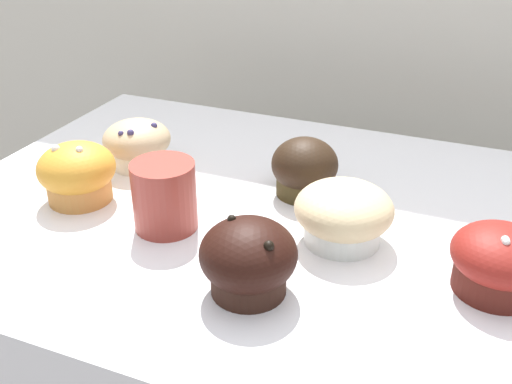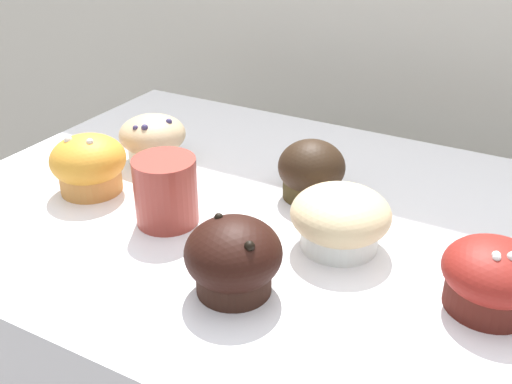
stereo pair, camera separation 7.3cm
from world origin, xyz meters
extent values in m
cube|color=beige|center=(0.00, 0.60, 0.90)|extent=(3.20, 0.10, 1.80)
cylinder|color=white|center=(0.04, -0.04, 0.98)|extent=(0.09, 0.09, 0.04)
ellipsoid|color=#D8BD8B|center=(0.04, -0.04, 1.00)|extent=(0.12, 0.12, 0.06)
cylinder|color=#4E1A14|center=(0.22, -0.07, 0.98)|extent=(0.09, 0.09, 0.04)
ellipsoid|color=maroon|center=(0.22, -0.07, 1.00)|extent=(0.10, 0.10, 0.06)
sphere|color=white|center=(0.22, -0.08, 1.03)|extent=(0.01, 0.01, 0.01)
sphere|color=white|center=(0.22, -0.09, 1.03)|extent=(0.01, 0.01, 0.01)
cylinder|color=#3C3218|center=(-0.04, 0.06, 0.98)|extent=(0.08, 0.08, 0.04)
ellipsoid|color=black|center=(-0.04, 0.06, 1.00)|extent=(0.09, 0.09, 0.07)
cylinder|color=black|center=(-0.02, -0.17, 0.98)|extent=(0.08, 0.08, 0.05)
ellipsoid|color=black|center=(-0.02, -0.17, 1.00)|extent=(0.10, 0.10, 0.07)
sphere|color=black|center=(-0.04, -0.16, 1.03)|extent=(0.01, 0.01, 0.01)
sphere|color=black|center=(0.01, -0.18, 1.03)|extent=(0.01, 0.01, 0.01)
cylinder|color=silver|center=(-0.29, 0.05, 0.98)|extent=(0.08, 0.08, 0.04)
ellipsoid|color=tan|center=(-0.29, 0.05, 1.00)|extent=(0.10, 0.10, 0.06)
sphere|color=navy|center=(-0.27, 0.06, 1.02)|extent=(0.01, 0.01, 0.01)
sphere|color=navy|center=(-0.30, 0.02, 1.02)|extent=(0.01, 0.01, 0.01)
sphere|color=navy|center=(-0.28, 0.02, 1.02)|extent=(0.01, 0.01, 0.01)
cylinder|color=#C8833E|center=(-0.31, -0.07, 0.98)|extent=(0.08, 0.08, 0.05)
ellipsoid|color=orange|center=(-0.31, -0.07, 1.00)|extent=(0.10, 0.10, 0.07)
sphere|color=white|center=(-0.30, -0.08, 1.03)|extent=(0.01, 0.01, 0.01)
sphere|color=white|center=(-0.33, -0.08, 1.03)|extent=(0.01, 0.01, 0.01)
cylinder|color=#99382D|center=(-0.17, -0.09, 1.00)|extent=(0.08, 0.08, 0.09)
torus|color=#99382D|center=(-0.18, -0.03, 1.00)|extent=(0.02, 0.05, 0.04)
cylinder|color=black|center=(-0.17, -0.09, 1.04)|extent=(0.07, 0.07, 0.01)
camera|label=1|loc=(0.18, -0.64, 1.35)|focal=42.00mm
camera|label=2|loc=(0.25, -0.60, 1.35)|focal=42.00mm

